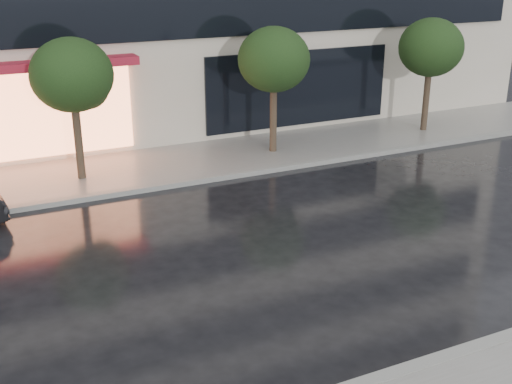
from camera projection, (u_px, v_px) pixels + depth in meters
ground at (383, 337)px, 10.76m from camera, size 120.00×120.00×0.00m
sidewalk_far at (181, 163)px, 19.39m from camera, size 60.00×3.50×0.12m
curb_near at (422, 366)px, 9.89m from camera, size 60.00×0.25×0.14m
curb_far at (202, 180)px, 17.91m from camera, size 60.00×0.25×0.14m
tree_mid_west at (74, 78)px, 17.01m from camera, size 2.20×2.20×3.99m
tree_mid_east at (275, 62)px, 19.43m from camera, size 2.20×2.20×3.99m
tree_far_east at (432, 49)px, 21.85m from camera, size 2.20×2.20×3.99m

